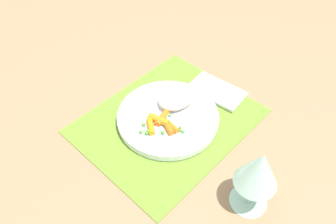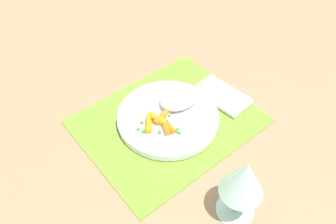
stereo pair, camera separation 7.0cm
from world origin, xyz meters
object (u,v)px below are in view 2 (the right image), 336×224
plate (168,117)px  fork (177,106)px  rice_mound (180,97)px  napkin (222,95)px  wine_glass (244,180)px  carrot_portion (160,122)px

plate → fork: fork is taller
rice_mound → napkin: 0.12m
rice_mound → wine_glass: size_ratio=0.67×
carrot_portion → rice_mound: bearing=-162.4°
plate → rice_mound: bearing=-162.8°
carrot_portion → napkin: (-0.19, 0.02, -0.02)m
fork → rice_mound: bearing=-151.8°
rice_mound → carrot_portion: size_ratio=1.24×
plate → napkin: plate is taller
carrot_portion → fork: (-0.07, -0.02, -0.00)m
rice_mound → wine_glass: 0.30m
rice_mound → carrot_portion: bearing=17.6°
fork → wine_glass: 0.29m
fork → wine_glass: bearing=73.5°
plate → napkin: bearing=170.7°
plate → fork: (-0.03, -0.01, 0.01)m
napkin → fork: bearing=-14.9°
fork → napkin: size_ratio=1.40×
plate → napkin: (-0.16, 0.03, -0.00)m
wine_glass → napkin: size_ratio=1.12×
carrot_portion → fork: bearing=-165.0°
plate → wine_glass: bearing=80.2°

